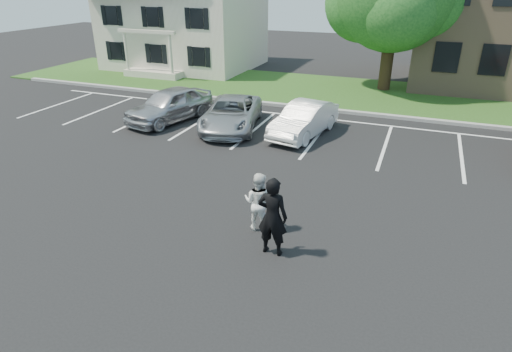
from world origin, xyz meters
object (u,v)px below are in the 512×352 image
at_px(house, 184,12).
at_px(man_black_suit, 272,217).
at_px(man_white_shirt, 258,202).
at_px(car_silver_west, 170,105).
at_px(car_silver_minivan, 231,114).
at_px(car_white_sedan, 304,120).

relative_size(house, man_black_suit, 5.12).
distance_m(man_white_shirt, car_silver_west, 10.32).
distance_m(man_black_suit, car_silver_west, 11.47).
xyz_separation_m(house, car_silver_minivan, (9.15, -12.14, -3.16)).
xyz_separation_m(man_black_suit, man_white_shirt, (-0.71, 0.91, -0.20)).
xyz_separation_m(man_black_suit, car_silver_west, (-7.94, 8.27, -0.24)).
bearing_deg(car_white_sedan, man_black_suit, -68.89).
xyz_separation_m(man_white_shirt, car_white_sedan, (-0.89, 7.68, -0.12)).
relative_size(car_silver_west, car_silver_minivan, 0.94).
relative_size(house, man_white_shirt, 6.37).
bearing_deg(car_silver_west, car_silver_minivan, 15.57).
bearing_deg(man_white_shirt, car_silver_west, -45.11).
height_order(car_silver_minivan, car_white_sedan, car_white_sedan).
distance_m(house, man_black_suit, 24.95).
height_order(man_black_suit, man_white_shirt, man_black_suit).
height_order(man_black_suit, car_silver_minivan, man_black_suit).
bearing_deg(car_silver_minivan, house, 113.74).
xyz_separation_m(man_black_suit, car_white_sedan, (-1.60, 8.59, -0.32)).
distance_m(man_black_suit, car_silver_minivan, 9.63).
distance_m(house, car_white_sedan, 17.45).
xyz_separation_m(house, car_silver_west, (6.06, -12.19, -3.06)).
bearing_deg(man_black_suit, car_silver_west, -46.62).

